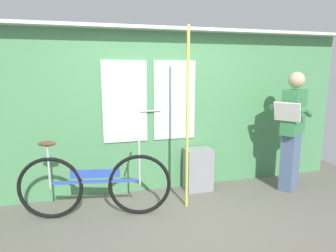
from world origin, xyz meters
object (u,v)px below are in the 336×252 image
Objects in this scene: bicycle_near_door at (95,185)px; passenger_reading_newspaper at (292,129)px; handrail_pole at (187,120)px; trash_bin_by_wall at (198,169)px.

bicycle_near_door is 2.78m from passenger_reading_newspaper.
passenger_reading_newspaper is at bearing 4.09° from handrail_pole.
passenger_reading_newspaper is 1.63m from handrail_pole.
bicycle_near_door is 1.52m from trash_bin_by_wall.
passenger_reading_newspaper is at bearing -15.22° from trash_bin_by_wall.
passenger_reading_newspaper is 1.45m from trash_bin_by_wall.
trash_bin_by_wall is 0.99m from handrail_pole.
passenger_reading_newspaper reaches higher than bicycle_near_door.
handrail_pole is at bearing -126.21° from trash_bin_by_wall.
handrail_pole is at bearing -29.58° from passenger_reading_newspaper.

